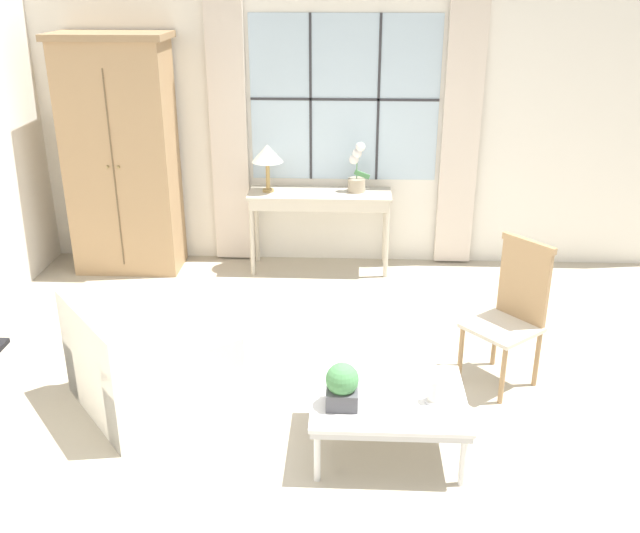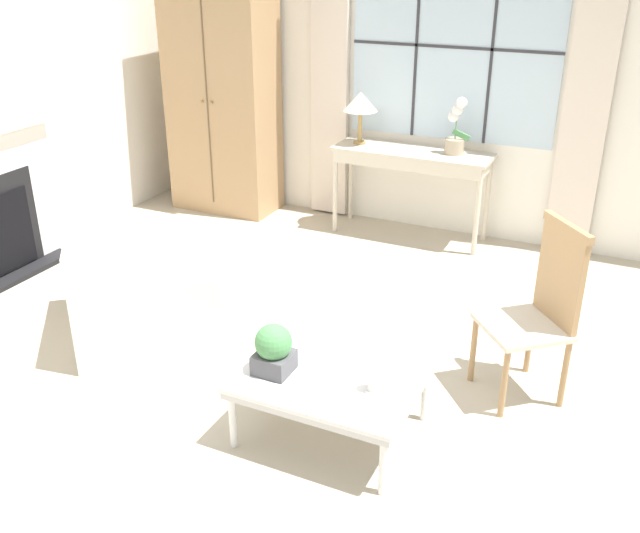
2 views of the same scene
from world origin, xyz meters
TOP-DOWN VIEW (x-y plane):
  - ground_plane at (0.00, 0.00)m, footprint 14.00×14.00m
  - wall_back_windowed at (0.00, 3.02)m, footprint 7.20×0.14m
  - armoire at (-2.12, 2.68)m, footprint 1.08×0.59m
  - console_table at (-0.22, 2.72)m, footprint 1.38×0.44m
  - table_lamp at (-0.73, 2.73)m, footprint 0.30×0.30m
  - potted_orchid at (0.13, 2.77)m, footprint 0.21×0.17m
  - armchair_upholstered at (-1.29, 0.26)m, footprint 1.30×1.31m
  - side_chair_wooden at (1.24, 0.68)m, footprint 0.62×0.62m
  - coffee_table at (0.33, -0.20)m, footprint 0.94×0.76m
  - potted_plant_small at (0.05, -0.31)m, footprint 0.20×0.20m
  - pillar_candle at (0.60, -0.25)m, footprint 0.11×0.11m

SIDE VIEW (x-z plane):
  - ground_plane at x=0.00m, z-range 0.00..0.00m
  - armchair_upholstered at x=-1.29m, z-range -0.13..0.66m
  - coffee_table at x=0.33m, z-range 0.15..0.53m
  - pillar_candle at x=0.60m, z-range 0.37..0.53m
  - potted_plant_small at x=0.05m, z-range 0.38..0.66m
  - side_chair_wooden at x=1.24m, z-range 0.05..1.12m
  - console_table at x=-0.22m, z-range 0.31..1.11m
  - potted_orchid at x=0.13m, z-range 0.74..1.23m
  - armoire at x=-2.12m, z-range 0.01..2.28m
  - table_lamp at x=-0.73m, z-range 0.93..1.39m
  - wall_back_windowed at x=0.00m, z-range 0.00..2.80m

